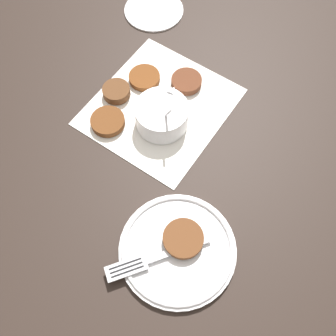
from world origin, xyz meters
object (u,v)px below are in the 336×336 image
Objects in this scene: serving_plate at (178,249)px; fork at (147,261)px; sauce_bowl at (162,116)px; fritter_on_plate at (183,239)px; extra_saucer at (154,9)px.

serving_plate is 0.06m from fork.
fork is (-0.04, 0.04, 0.01)m from serving_plate.
sauce_bowl reaches higher than fritter_on_plate.
sauce_bowl is at bearing -152.09° from extra_saucer.
fritter_on_plate is at bearing -147.34° from sauce_bowl.
extra_saucer is at bearing 23.89° from fork.
sauce_bowl is at bearing 19.39° from fork.
fork is 1.04× the size of extra_saucer.
sauce_bowl is 0.30m from fork.
fork is at bearing -160.61° from sauce_bowl.
extra_saucer is (0.54, 0.30, -0.00)m from serving_plate.
serving_plate is 1.38× the size of fork.
sauce_bowl is 0.56× the size of serving_plate.
fritter_on_plate is 0.61m from extra_saucer.
fritter_on_plate reaches higher than extra_saucer.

